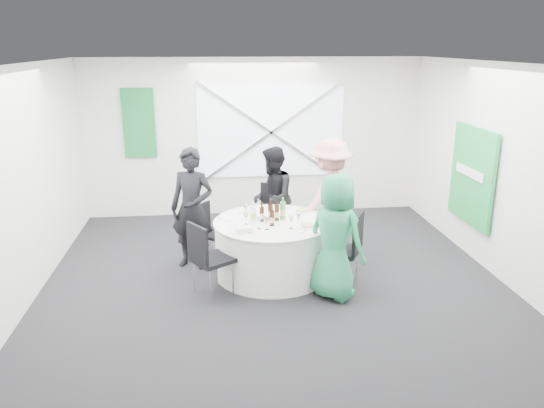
{
  "coord_description": "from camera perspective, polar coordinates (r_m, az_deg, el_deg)",
  "views": [
    {
      "loc": [
        -0.76,
        -6.42,
        3.03
      ],
      "look_at": [
        0.0,
        0.2,
        1.0
      ],
      "focal_mm": 35.0,
      "sensor_mm": 36.0,
      "label": 1
    }
  ],
  "objects": [
    {
      "name": "green_water_bottle",
      "position": [
        7.09,
        1.17,
        -0.72
      ],
      "size": [
        0.08,
        0.08,
        0.3
      ],
      "color": "green",
      "rests_on": "banquet_table"
    },
    {
      "name": "person_man_back_left",
      "position": [
        7.36,
        -8.59,
        -0.5
      ],
      "size": [
        0.72,
        0.6,
        1.69
      ],
      "primitive_type": "imported",
      "rotation": [
        0.0,
        0.0,
        -0.37
      ],
      "color": "black",
      "rests_on": "floor"
    },
    {
      "name": "fork_b",
      "position": [
        6.65,
        3.38,
        -3.01
      ],
      "size": [
        0.1,
        0.13,
        0.01
      ],
      "primitive_type": "cube",
      "rotation": [
        0.0,
        0.0,
        -0.64
      ],
      "color": "silver",
      "rests_on": "banquet_table"
    },
    {
      "name": "window_brace_b",
      "position": [
        9.52,
        -0.09,
        7.7
      ],
      "size": [
        2.63,
        0.05,
        1.84
      ],
      "primitive_type": "cube",
      "rotation": [
        0.0,
        -0.97,
        0.0
      ],
      "color": "silver",
      "rests_on": "window_panel"
    },
    {
      "name": "chair_front_right",
      "position": [
        6.8,
        8.16,
        -4.3
      ],
      "size": [
        0.62,
        0.61,
        1.0
      ],
      "rotation": [
        0.0,
        0.0,
        4.21
      ],
      "color": "black",
      "rests_on": "floor"
    },
    {
      "name": "fork_c",
      "position": [
        7.56,
        1.19,
        -0.49
      ],
      "size": [
        0.15,
        0.03,
        0.01
      ],
      "primitive_type": "cube",
      "rotation": [
        0.0,
        0.0,
        1.48
      ],
      "color": "silver",
      "rests_on": "banquet_table"
    },
    {
      "name": "person_man_back",
      "position": [
        8.05,
        0.06,
        0.7
      ],
      "size": [
        0.5,
        0.8,
        1.56
      ],
      "primitive_type": "imported",
      "rotation": [
        0.0,
        0.0,
        -1.69
      ],
      "color": "black",
      "rests_on": "floor"
    },
    {
      "name": "green_sign",
      "position": [
        8.14,
        20.7,
        2.86
      ],
      "size": [
        0.05,
        1.2,
        1.4
      ],
      "primitive_type": "cube",
      "color": "green",
      "rests_on": "wall_right"
    },
    {
      "name": "person_woman_pink",
      "position": [
        7.79,
        6.24,
        0.71
      ],
      "size": [
        1.21,
        1.07,
        1.73
      ],
      "primitive_type": "imported",
      "rotation": [
        0.0,
        0.0,
        -2.52
      ],
      "color": "pink",
      "rests_on": "floor"
    },
    {
      "name": "window_panel",
      "position": [
        9.56,
        -0.11,
        7.74
      ],
      "size": [
        2.6,
        0.03,
        1.6
      ],
      "primitive_type": "cube",
      "color": "white",
      "rests_on": "wall_back"
    },
    {
      "name": "wall_left",
      "position": [
        6.99,
        -25.05,
        1.84
      ],
      "size": [
        0.0,
        6.0,
        6.0
      ],
      "primitive_type": "plane",
      "rotation": [
        1.57,
        0.0,
        1.57
      ],
      "color": "white",
      "rests_on": "floor"
    },
    {
      "name": "knife_d",
      "position": [
        7.07,
        -4.67,
        -1.81
      ],
      "size": [
        0.08,
        0.14,
        0.01
      ],
      "primitive_type": "cube",
      "rotation": [
        0.0,
        0.0,
        2.7
      ],
      "color": "silver",
      "rests_on": "banquet_table"
    },
    {
      "name": "beer_bottle_b",
      "position": [
        7.09,
        -0.2,
        -0.85
      ],
      "size": [
        0.06,
        0.06,
        0.26
      ],
      "color": "#351809",
      "rests_on": "banquet_table"
    },
    {
      "name": "clear_water_bottle",
      "position": [
        6.97,
        -2.05,
        -1.13
      ],
      "size": [
        0.08,
        0.08,
        0.28
      ],
      "color": "white",
      "rests_on": "banquet_table"
    },
    {
      "name": "banquet_table",
      "position": [
        7.17,
        0.0,
        -4.74
      ],
      "size": [
        1.56,
        1.56,
        0.76
      ],
      "color": "silver",
      "rests_on": "floor"
    },
    {
      "name": "plate_front_left",
      "position": [
        6.69,
        -3.49,
        -2.86
      ],
      "size": [
        0.27,
        0.27,
        0.01
      ],
      "color": "white",
      "rests_on": "banquet_table"
    },
    {
      "name": "knife_a",
      "position": [
        6.53,
        -1.82,
        -3.36
      ],
      "size": [
        0.12,
        0.12,
        0.01
      ],
      "primitive_type": "cube",
      "rotation": [
        0.0,
        0.0,
        -2.35
      ],
      "color": "silver",
      "rests_on": "banquet_table"
    },
    {
      "name": "wall_back",
      "position": [
        9.59,
        -1.94,
        7.15
      ],
      "size": [
        6.0,
        0.0,
        6.0
      ],
      "primitive_type": "plane",
      "rotation": [
        1.57,
        0.0,
        0.0
      ],
      "color": "white",
      "rests_on": "floor"
    },
    {
      "name": "ceiling",
      "position": [
        6.47,
        0.21,
        14.91
      ],
      "size": [
        6.0,
        6.0,
        0.0
      ],
      "primitive_type": "plane",
      "rotation": [
        3.14,
        0.0,
        0.0
      ],
      "color": "white",
      "rests_on": "wall_back"
    },
    {
      "name": "napkin",
      "position": [
        6.63,
        -3.06,
        -2.69
      ],
      "size": [
        0.22,
        0.17,
        0.05
      ],
      "primitive_type": "cube",
      "rotation": [
        0.0,
        0.0,
        0.2
      ],
      "color": "silver",
      "rests_on": "plate_front_left"
    },
    {
      "name": "wall_right",
      "position": [
        7.62,
        23.26,
        3.2
      ],
      "size": [
        0.0,
        6.0,
        6.0
      ],
      "primitive_type": "plane",
      "rotation": [
        1.57,
        0.0,
        -1.57
      ],
      "color": "white",
      "rests_on": "floor"
    },
    {
      "name": "chair_back_right",
      "position": [
        7.66,
        6.62,
        -1.67
      ],
      "size": [
        0.62,
        0.61,
        1.01
      ],
      "rotation": [
        0.0,
        0.0,
        -1.13
      ],
      "color": "black",
      "rests_on": "floor"
    },
    {
      "name": "green_banner",
      "position": [
        9.54,
        -14.12,
        8.43
      ],
      "size": [
        0.55,
        0.04,
        1.2
      ],
      "primitive_type": "cube",
      "color": "#156C33",
      "rests_on": "wall_back"
    },
    {
      "name": "wine_glass_c",
      "position": [
        6.69,
        -0.56,
        -1.76
      ],
      "size": [
        0.07,
        0.07,
        0.17
      ],
      "color": "white",
      "rests_on": "banquet_table"
    },
    {
      "name": "wine_glass_f",
      "position": [
        6.84,
        2.88,
        -1.35
      ],
      "size": [
        0.07,
        0.07,
        0.17
      ],
      "color": "white",
      "rests_on": "banquet_table"
    },
    {
      "name": "wall_front",
      "position": [
        3.86,
        5.52,
        -8.1
      ],
      "size": [
        6.0,
        0.0,
        6.0
      ],
      "primitive_type": "plane",
      "rotation": [
        -1.57,
        0.0,
        0.0
      ],
      "color": "white",
      "rests_on": "floor"
    },
    {
      "name": "chair_front_left",
      "position": [
        6.52,
        -7.07,
        -5.38
      ],
      "size": [
        0.61,
        0.61,
        0.96
      ],
      "rotation": [
        0.0,
        0.0,
        2.16
      ],
      "color": "black",
      "rests_on": "floor"
    },
    {
      "name": "floor",
      "position": [
        7.14,
        0.19,
        -8.17
      ],
      "size": [
        6.0,
        6.0,
        0.0
      ],
      "primitive_type": "plane",
      "color": "black",
      "rests_on": "ground"
    },
    {
      "name": "plate_front_right",
      "position": [
        6.83,
        3.84,
        -2.36
      ],
      "size": [
        0.27,
        0.27,
        0.04
      ],
      "color": "white",
      "rests_on": "banquet_table"
    },
    {
      "name": "fork_d",
      "position": [
        7.37,
        -3.62,
        -0.99
      ],
      "size": [
        0.08,
        0.14,
        0.01
      ],
      "primitive_type": "cube",
      "rotation": [
        0.0,
        0.0,
        2.7
      ],
      "color": "silver",
      "rests_on": "banquet_table"
    },
    {
      "name": "beer_bottle_a",
      "position": [
        7.01,
        -1.09,
        -1.11
      ],
      "size": [
        0.06,
        0.06,
        0.26
      ],
      "color": "#351809",
      "rests_on": "banquet_table"
    },
    {
      "name": "beer_bottle_d",
      "position": [
        6.83,
        0.01,
        -1.56
      ],
      "size": [
        0.06,
        0.06,
        0.26
      ],
      "color": "#351809",
      "rests_on": "banquet_table"
    },
    {
      "name": "plate_back_left",
      "position": [
        7.21,
        -4.62,
        -1.39
      ],
      "size": [
        0.29,
        0.29,
        0.01
      ],
      "color": "white",
      "rests_on": "banquet_table"
    },
    {
      "name": "wine_glass_b",
      "position": [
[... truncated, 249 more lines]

